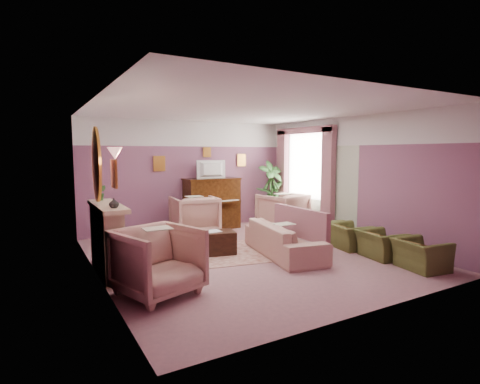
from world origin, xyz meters
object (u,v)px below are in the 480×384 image
sofa (284,233)px  olive_chair_a (421,250)px  olive_chair_c (349,232)px  floral_armchair_front (158,258)px  television (212,168)px  coffee_table (209,243)px  olive_chair_d (322,225)px  olive_chair_b (381,240)px  piano (212,204)px  floral_armchair_right (283,210)px  side_table (270,211)px  floral_armchair_left (194,213)px

sofa → olive_chair_a: sofa is taller
sofa → olive_chair_c: (1.48, -0.26, -0.09)m
sofa → floral_armchair_front: 2.86m
television → coffee_table: size_ratio=0.80×
olive_chair_d → olive_chair_b: bearing=-90.0°
piano → floral_armchair_right: (1.49, -1.08, -0.12)m
side_table → olive_chair_b: bearing=-92.5°
coffee_table → olive_chair_a: bearing=-44.2°
floral_armchair_right → side_table: floral_armchair_right is taller
olive_chair_a → olive_chair_d: bearing=90.0°
floral_armchair_left → side_table: bearing=8.3°
floral_armchair_front → television: bearing=54.8°
olive_chair_c → floral_armchair_front: bearing=-172.9°
coffee_table → sofa: bearing=-31.1°
side_table → floral_armchair_right: bearing=-106.2°
piano → olive_chair_d: (1.59, -2.45, -0.31)m
olive_chair_a → olive_chair_c: bearing=90.0°
olive_chair_a → olive_chair_d: (0.00, 2.46, 0.00)m
television → olive_chair_a: size_ratio=1.01×
coffee_table → olive_chair_a: (2.73, -2.65, 0.12)m
sofa → piano: bearing=92.1°
floral_armchair_right → olive_chair_b: bearing=-88.1°
television → olive_chair_b: (1.59, -4.04, -1.26)m
floral_armchair_left → olive_chair_d: floral_armchair_left is taller
television → olive_chair_c: (1.59, -3.22, -1.26)m
floral_armchair_left → floral_armchair_front: same height
floral_armchair_left → olive_chair_c: floral_armchair_left is taller
sofa → olive_chair_c: 1.51m
coffee_table → floral_armchair_front: bearing=-134.3°
floral_armchair_right → olive_chair_a: size_ratio=1.34×
sofa → floral_armchair_front: floral_armchair_front is taller
floral_armchair_left → coffee_table: bearing=-103.8°
coffee_table → floral_armchair_front: size_ratio=0.94×
floral_armchair_right → floral_armchair_left: bearing=165.0°
floral_armchair_right → olive_chair_d: floral_armchair_right is taller
piano → television: 0.95m
olive_chair_d → side_table: side_table is taller
floral_armchair_right → coffee_table: bearing=-155.9°
floral_armchair_front → olive_chair_c: 4.27m
olive_chair_b → floral_armchair_front: bearing=176.0°
olive_chair_b → side_table: (0.17, 3.96, 0.01)m
olive_chair_d → olive_chair_a: bearing=-90.0°
coffee_table → sofa: size_ratio=0.47×
piano → coffee_table: (-1.14, -2.25, -0.43)m
floral_armchair_right → olive_chair_c: size_ratio=1.34×
piano → floral_armchair_right: size_ratio=1.32×
piano → side_table: bearing=-4.1°
sofa → floral_armchair_right: (1.38, 1.93, 0.10)m
coffee_table → floral_armchair_left: 1.84m
floral_armchair_front → olive_chair_c: floral_armchair_front is taller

